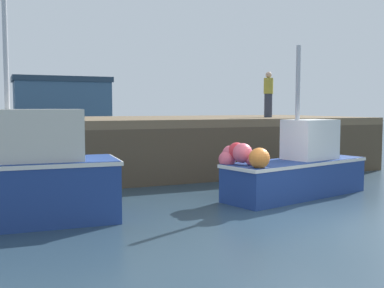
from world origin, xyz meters
TOP-DOWN VIEW (x-y plane):
  - ground at (0.00, 0.00)m, footprint 120.00×160.00m
  - pier at (1.47, 7.32)m, footprint 11.15×6.24m
  - fishing_boat_near_left at (-5.41, 1.83)m, footprint 4.23×1.74m
  - fishing_boat_near_right at (1.26, 2.00)m, footprint 4.40×2.25m
  - dockworker at (3.43, 6.69)m, footprint 0.34×0.34m
  - warehouse at (0.41, 38.68)m, footprint 9.13×4.77m

SIDE VIEW (x-z plane):
  - ground at x=0.00m, z-range -0.10..0.00m
  - fishing_boat_near_right at x=1.26m, z-range -1.19..2.62m
  - fishing_boat_near_left at x=-5.41m, z-range -1.28..3.04m
  - pier at x=1.47m, z-range 0.59..2.49m
  - warehouse at x=0.41m, z-range 0.02..5.20m
  - dockworker at x=3.43m, z-range 1.90..3.55m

